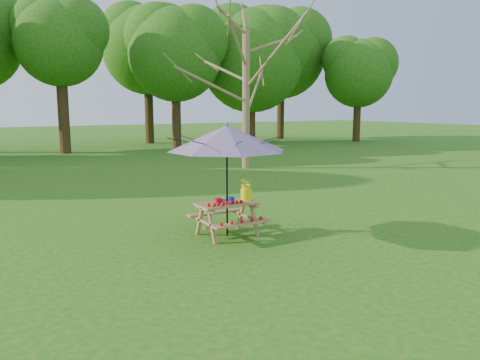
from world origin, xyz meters
TOP-DOWN VIEW (x-y plane):
  - picnic_table at (3.42, 4.11)m, footprint 1.20×1.32m
  - patio_umbrella at (3.42, 4.11)m, footprint 2.93×2.93m
  - produce_bins at (3.37, 4.11)m, footprint 0.34×0.39m
  - tomatoes_row at (3.27, 3.93)m, footprint 0.77×0.13m
  - flower_bucket at (3.89, 4.13)m, footprint 0.38×0.35m

SIDE VIEW (x-z plane):
  - picnic_table at x=3.42m, z-range -0.01..0.66m
  - tomatoes_row at x=3.27m, z-range 0.67..0.74m
  - produce_bins at x=3.37m, z-range 0.66..0.79m
  - flower_bucket at x=3.89m, z-range 0.69..1.20m
  - patio_umbrella at x=3.42m, z-range 0.82..3.08m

